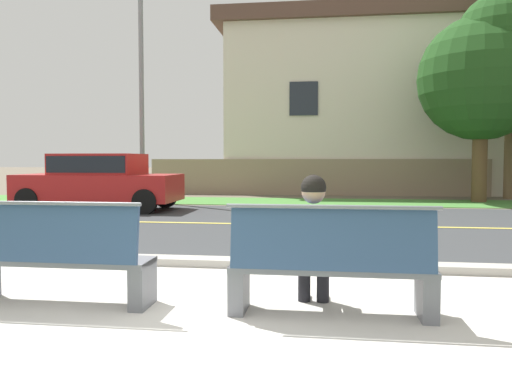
{
  "coord_description": "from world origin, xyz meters",
  "views": [
    {
      "loc": [
        1.19,
        -3.8,
        1.39
      ],
      "look_at": [
        0.21,
        3.53,
        1.0
      ],
      "focal_mm": 34.38,
      "sensor_mm": 36.0,
      "label": 1
    }
  ],
  "objects_px": {
    "bench_left": "(56,259)",
    "streetlamp": "(143,65)",
    "car_red_far": "(99,179)",
    "shade_tree_far_left": "(487,68)",
    "bench_right": "(331,267)",
    "seated_person_blue": "(313,238)"
  },
  "relations": [
    {
      "from": "seated_person_blue",
      "to": "shade_tree_far_left",
      "type": "distance_m",
      "value": 13.72
    },
    {
      "from": "bench_right",
      "to": "shade_tree_far_left",
      "type": "height_order",
      "value": "shade_tree_far_left"
    },
    {
      "from": "car_red_far",
      "to": "shade_tree_far_left",
      "type": "xyz_separation_m",
      "value": [
        11.22,
        3.88,
        3.43
      ]
    },
    {
      "from": "car_red_far",
      "to": "streetlamp",
      "type": "relative_size",
      "value": 0.54
    },
    {
      "from": "bench_right",
      "to": "bench_left",
      "type": "bearing_deg",
      "value": 180.0
    },
    {
      "from": "car_red_far",
      "to": "shade_tree_far_left",
      "type": "height_order",
      "value": "shade_tree_far_left"
    },
    {
      "from": "bench_left",
      "to": "streetlamp",
      "type": "distance_m",
      "value": 12.64
    },
    {
      "from": "bench_left",
      "to": "bench_right",
      "type": "distance_m",
      "value": 2.56
    },
    {
      "from": "bench_left",
      "to": "bench_right",
      "type": "xyz_separation_m",
      "value": [
        2.56,
        0.0,
        0.0
      ]
    },
    {
      "from": "seated_person_blue",
      "to": "shade_tree_far_left",
      "type": "relative_size",
      "value": 0.19
    },
    {
      "from": "seated_person_blue",
      "to": "streetlamp",
      "type": "bearing_deg",
      "value": 117.2
    },
    {
      "from": "bench_left",
      "to": "car_red_far",
      "type": "bearing_deg",
      "value": 112.89
    },
    {
      "from": "bench_left",
      "to": "shade_tree_far_left",
      "type": "distance_m",
      "value": 15.0
    },
    {
      "from": "bench_right",
      "to": "shade_tree_far_left",
      "type": "xyz_separation_m",
      "value": [
        5.11,
        12.32,
        3.83
      ]
    },
    {
      "from": "bench_left",
      "to": "bench_right",
      "type": "bearing_deg",
      "value": 0.0
    },
    {
      "from": "seated_person_blue",
      "to": "shade_tree_far_left",
      "type": "bearing_deg",
      "value": 66.58
    },
    {
      "from": "bench_left",
      "to": "streetlamp",
      "type": "height_order",
      "value": "streetlamp"
    },
    {
      "from": "seated_person_blue",
      "to": "car_red_far",
      "type": "height_order",
      "value": "car_red_far"
    },
    {
      "from": "bench_right",
      "to": "shade_tree_far_left",
      "type": "relative_size",
      "value": 0.27
    },
    {
      "from": "streetlamp",
      "to": "shade_tree_far_left",
      "type": "xyz_separation_m",
      "value": [
        11.07,
        0.84,
        -0.24
      ]
    },
    {
      "from": "bench_left",
      "to": "seated_person_blue",
      "type": "distance_m",
      "value": 2.42
    },
    {
      "from": "streetlamp",
      "to": "bench_left",
      "type": "bearing_deg",
      "value": -73.45
    }
  ]
}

